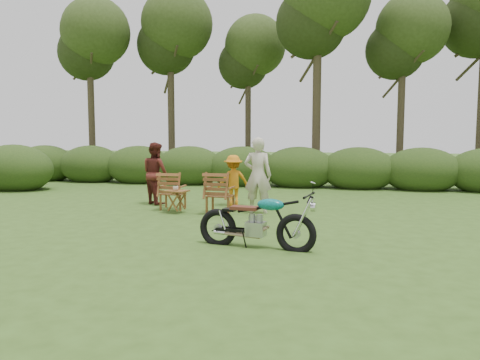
% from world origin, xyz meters
% --- Properties ---
extents(ground, '(80.00, 80.00, 0.00)m').
position_xyz_m(ground, '(0.00, 0.00, 0.00)').
color(ground, '#334E1A').
rests_on(ground, ground).
extents(tree_line, '(22.52, 11.62, 8.14)m').
position_xyz_m(tree_line, '(0.50, 9.74, 3.81)').
color(tree_line, '#34291C').
rests_on(tree_line, ground).
extents(motorcycle, '(1.94, 0.96, 1.06)m').
position_xyz_m(motorcycle, '(0.25, 0.10, 0.00)').
color(motorcycle, '#0DB4AF').
rests_on(motorcycle, ground).
extents(lawn_chair_right, '(0.67, 0.67, 0.95)m').
position_xyz_m(lawn_chair_right, '(-1.20, 3.16, 0.00)').
color(lawn_chair_right, brown).
rests_on(lawn_chair_right, ground).
extents(lawn_chair_left, '(0.66, 0.66, 0.90)m').
position_xyz_m(lawn_chair_left, '(-2.46, 3.41, 0.00)').
color(lawn_chair_left, brown).
rests_on(lawn_chair_left, ground).
extents(side_table, '(0.59, 0.52, 0.53)m').
position_xyz_m(side_table, '(-2.17, 2.91, 0.26)').
color(side_table, '#5C3417').
rests_on(side_table, ground).
extents(cup, '(0.15, 0.15, 0.10)m').
position_xyz_m(cup, '(-2.19, 2.91, 0.58)').
color(cup, beige).
rests_on(cup, side_table).
extents(adult_a, '(0.65, 0.44, 1.75)m').
position_xyz_m(adult_a, '(-0.35, 3.36, 0.00)').
color(adult_a, beige).
rests_on(adult_a, ground).
extents(adult_b, '(0.99, 0.96, 1.61)m').
position_xyz_m(adult_b, '(-3.21, 4.13, 0.00)').
color(adult_b, '#541D18').
rests_on(adult_b, ground).
extents(child, '(0.96, 0.81, 1.29)m').
position_xyz_m(child, '(-1.17, 4.29, 0.00)').
color(child, orange).
rests_on(child, ground).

